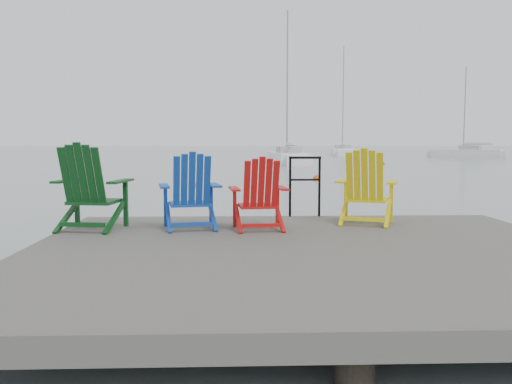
{
  "coord_description": "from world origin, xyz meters",
  "views": [
    {
      "loc": [
        -0.76,
        -5.58,
        1.62
      ],
      "look_at": [
        -0.47,
        2.65,
        0.85
      ],
      "focal_mm": 38.0,
      "sensor_mm": 36.0,
      "label": 1
    }
  ],
  "objects_px": {
    "sailboat_near": "(288,158)",
    "buoy_d": "(273,161)",
    "chair_yellow": "(366,187)",
    "buoy_c": "(382,164)",
    "chair_green": "(90,188)",
    "chair_blue": "(191,191)",
    "buoy_a": "(193,186)",
    "chair_red": "(259,194)",
    "handrail": "(305,180)",
    "sailboat_far": "(467,154)",
    "buoy_b": "(317,179)",
    "sailboat_mid": "(343,152)"
  },
  "relations": [
    {
      "from": "chair_blue",
      "to": "sailboat_mid",
      "type": "xyz_separation_m",
      "value": [
        13.21,
        57.44,
        -0.63
      ]
    },
    {
      "from": "chair_green",
      "to": "buoy_d",
      "type": "height_order",
      "value": "chair_green"
    },
    {
      "from": "handrail",
      "to": "chair_blue",
      "type": "distance_m",
      "value": 1.97
    },
    {
      "from": "chair_blue",
      "to": "sailboat_near",
      "type": "bearing_deg",
      "value": 72.22
    },
    {
      "from": "chair_blue",
      "to": "sailboat_far",
      "type": "distance_m",
      "value": 54.2
    },
    {
      "from": "chair_green",
      "to": "sailboat_mid",
      "type": "bearing_deg",
      "value": 84.52
    },
    {
      "from": "chair_blue",
      "to": "buoy_c",
      "type": "distance_m",
      "value": 33.38
    },
    {
      "from": "sailboat_mid",
      "to": "buoy_b",
      "type": "relative_size",
      "value": 39.1
    },
    {
      "from": "chair_yellow",
      "to": "buoy_a",
      "type": "bearing_deg",
      "value": 124.74
    },
    {
      "from": "sailboat_near",
      "to": "sailboat_mid",
      "type": "distance_m",
      "value": 25.47
    },
    {
      "from": "sailboat_far",
      "to": "buoy_c",
      "type": "relative_size",
      "value": 24.44
    },
    {
      "from": "buoy_c",
      "to": "chair_green",
      "type": "bearing_deg",
      "value": -111.24
    },
    {
      "from": "sailboat_mid",
      "to": "buoy_b",
      "type": "height_order",
      "value": "sailboat_mid"
    },
    {
      "from": "chair_green",
      "to": "sailboat_far",
      "type": "distance_m",
      "value": 54.81
    },
    {
      "from": "sailboat_mid",
      "to": "sailboat_far",
      "type": "xyz_separation_m",
      "value": [
        11.18,
        -9.04,
        0.0
      ]
    },
    {
      "from": "handrail",
      "to": "buoy_d",
      "type": "distance_m",
      "value": 37.62
    },
    {
      "from": "handrail",
      "to": "buoy_c",
      "type": "distance_m",
      "value": 31.8
    },
    {
      "from": "chair_red",
      "to": "sailboat_far",
      "type": "height_order",
      "value": "sailboat_far"
    },
    {
      "from": "handrail",
      "to": "buoy_c",
      "type": "bearing_deg",
      "value": 72.82
    },
    {
      "from": "chair_green",
      "to": "chair_yellow",
      "type": "bearing_deg",
      "value": 14.24
    },
    {
      "from": "sailboat_mid",
      "to": "buoy_d",
      "type": "bearing_deg",
      "value": -109.35
    },
    {
      "from": "chair_red",
      "to": "buoy_d",
      "type": "relative_size",
      "value": 2.35
    },
    {
      "from": "buoy_d",
      "to": "chair_red",
      "type": "bearing_deg",
      "value": -94.09
    },
    {
      "from": "chair_red",
      "to": "chair_yellow",
      "type": "height_order",
      "value": "chair_yellow"
    },
    {
      "from": "chair_blue",
      "to": "sailboat_mid",
      "type": "distance_m",
      "value": 58.94
    },
    {
      "from": "sailboat_near",
      "to": "buoy_d",
      "type": "distance_m",
      "value": 5.21
    },
    {
      "from": "buoy_b",
      "to": "buoy_c",
      "type": "height_order",
      "value": "buoy_c"
    },
    {
      "from": "sailboat_far",
      "to": "buoy_b",
      "type": "xyz_separation_m",
      "value": [
        -20.33,
        -31.91,
        -0.36
      ]
    },
    {
      "from": "chair_green",
      "to": "sailboat_near",
      "type": "height_order",
      "value": "sailboat_near"
    },
    {
      "from": "chair_yellow",
      "to": "buoy_d",
      "type": "relative_size",
      "value": 2.59
    },
    {
      "from": "chair_green",
      "to": "buoy_a",
      "type": "xyz_separation_m",
      "value": [
        0.25,
        12.83,
        -1.04
      ]
    },
    {
      "from": "chair_green",
      "to": "sailboat_far",
      "type": "height_order",
      "value": "sailboat_far"
    },
    {
      "from": "sailboat_far",
      "to": "buoy_b",
      "type": "bearing_deg",
      "value": -175.98
    },
    {
      "from": "buoy_d",
      "to": "buoy_a",
      "type": "bearing_deg",
      "value": -100.21
    },
    {
      "from": "chair_green",
      "to": "chair_blue",
      "type": "relative_size",
      "value": 1.11
    },
    {
      "from": "buoy_b",
      "to": "buoy_d",
      "type": "distance_m",
      "value": 22.2
    },
    {
      "from": "sailboat_near",
      "to": "buoy_c",
      "type": "bearing_deg",
      "value": -20.43
    },
    {
      "from": "chair_yellow",
      "to": "buoy_b",
      "type": "relative_size",
      "value": 2.97
    },
    {
      "from": "sailboat_mid",
      "to": "buoy_d",
      "type": "xyz_separation_m",
      "value": [
        -9.56,
        -18.75,
        -0.35
      ]
    },
    {
      "from": "buoy_c",
      "to": "chair_red",
      "type": "bearing_deg",
      "value": -107.75
    },
    {
      "from": "chair_green",
      "to": "chair_red",
      "type": "xyz_separation_m",
      "value": [
        2.14,
        -0.07,
        -0.08
      ]
    },
    {
      "from": "chair_green",
      "to": "handrail",
      "type": "bearing_deg",
      "value": 30.75
    },
    {
      "from": "sailboat_near",
      "to": "buoy_d",
      "type": "xyz_separation_m",
      "value": [
        -0.75,
        5.14,
        -0.36
      ]
    },
    {
      "from": "buoy_c",
      "to": "chair_blue",
      "type": "bearing_deg",
      "value": -109.23
    },
    {
      "from": "chair_blue",
      "to": "handrail",
      "type": "bearing_deg",
      "value": 25.01
    },
    {
      "from": "buoy_a",
      "to": "buoy_b",
      "type": "xyz_separation_m",
      "value": [
        5.08,
        3.7,
        0.0
      ]
    },
    {
      "from": "sailboat_near",
      "to": "handrail",
      "type": "bearing_deg",
      "value": -98.14
    },
    {
      "from": "handrail",
      "to": "sailboat_mid",
      "type": "xyz_separation_m",
      "value": [
        11.6,
        56.3,
        -0.69
      ]
    },
    {
      "from": "sailboat_mid",
      "to": "chair_green",
      "type": "bearing_deg",
      "value": -96.47
    },
    {
      "from": "chair_green",
      "to": "sailboat_far",
      "type": "relative_size",
      "value": 0.11
    }
  ]
}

